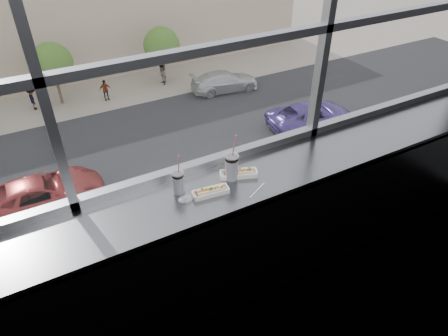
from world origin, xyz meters
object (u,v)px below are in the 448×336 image
car_near_c (39,189)px  tree_right (162,46)px  pedestrian_b (32,97)px  soda_cup_right (232,166)px  soda_cup_left (178,182)px  car_near_e (311,112)px  car_far_c (225,78)px  hotdog_tray_right (239,173)px  hotdog_tray_left (211,191)px  loose_straw (257,190)px  pedestrian_c (105,88)px  tree_center (52,64)px  pedestrian_d (162,73)px  wrapper (186,199)px

car_near_c → tree_right: (11.50, 12.00, 1.90)m
pedestrian_b → soda_cup_right: bearing=-178.7°
soda_cup_left → car_near_c: bearing=95.0°
soda_cup_right → car_near_e: soda_cup_right is taller
soda_cup_left → car_far_c: soda_cup_left is taller
soda_cup_left → car_far_c: size_ratio=0.05×
hotdog_tray_right → pedestrian_b: bearing=112.2°
hotdog_tray_left → tree_right: 31.32m
hotdog_tray_right → loose_straw: (0.03, -0.21, -0.02)m
loose_straw → pedestrian_c: (4.33, 27.38, -11.09)m
car_near_e → pedestrian_b: size_ratio=3.35×
car_far_c → tree_center: size_ratio=1.34×
soda_cup_left → car_near_c: size_ratio=0.05×
pedestrian_c → tree_right: 5.77m
soda_cup_right → car_near_c: bearing=96.4°
soda_cup_left → car_near_c: soda_cup_left is taller
car_near_c → pedestrian_b: 12.00m
car_far_c → tree_center: 12.80m
soda_cup_left → car_far_c: bearing=60.5°
car_near_e → soda_cup_left: bearing=142.1°
pedestrian_b → tree_right: size_ratio=0.44×
soda_cup_right → hotdog_tray_right: bearing=-2.0°
car_near_c → tree_center: bearing=-15.0°
hotdog_tray_left → pedestrian_b: hotdog_tray_left is taller
hotdog_tray_right → pedestrian_d: bearing=92.3°
wrapper → pedestrian_b: wrapper is taller
car_far_c → pedestrian_b: bearing=82.1°
car_far_c → car_near_e: 8.33m
hotdog_tray_right → pedestrian_d: (9.27, 27.79, -11.10)m
pedestrian_c → car_far_c: bearing=-18.4°
wrapper → pedestrian_b: bearing=90.5°
car_far_c → pedestrian_b: car_far_c is taller
wrapper → tree_right: 31.36m
hotdog_tray_left → pedestrian_b: size_ratio=0.13×
hotdog_tray_left → tree_center: hotdog_tray_left is taller
car_near_e → tree_right: 13.50m
loose_straw → pedestrian_d: (9.25, 28.00, -11.08)m
hotdog_tray_left → car_near_c: size_ratio=0.04×
hotdog_tray_left → hotdog_tray_right: hotdog_tray_right is taller
car_far_c → pedestrian_d: car_far_c is taller
car_far_c → tree_center: (-11.98, 4.00, 2.07)m
wrapper → pedestrian_d: (9.73, 27.85, -11.09)m
soda_cup_left → car_near_e: soda_cup_left is taller
tree_center → car_near_e: bearing=-40.0°
pedestrian_b → pedestrian_d: pedestrian_b is taller
car_near_c → pedestrian_b: car_near_c is taller
car_near_c → pedestrian_d: bearing=-44.5°
wrapper → pedestrian_c: size_ratio=0.05×
pedestrian_b → wrapper: bearing=-179.5°
pedestrian_b → pedestrian_d: size_ratio=1.03×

